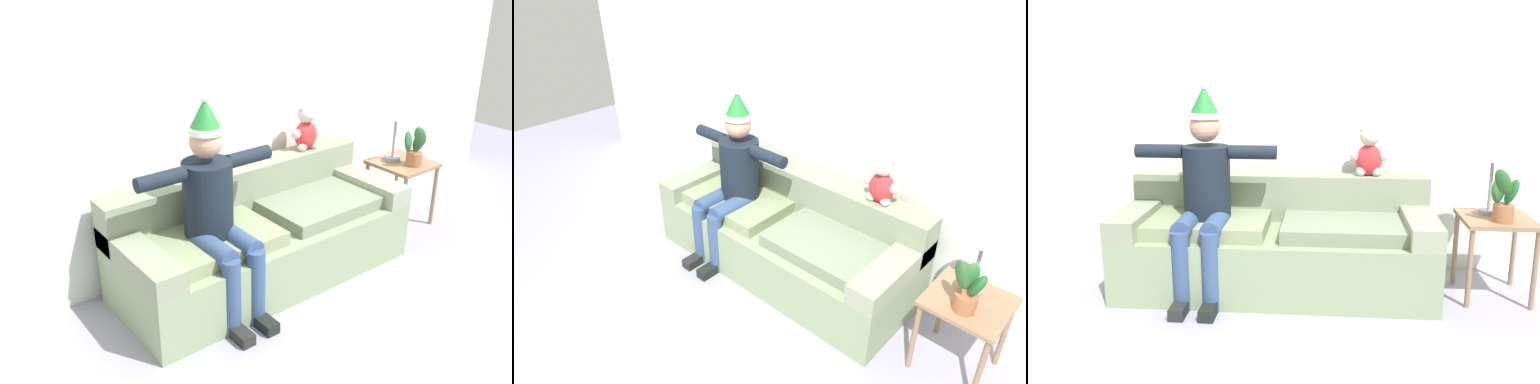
# 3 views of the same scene
# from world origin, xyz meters

# --- Properties ---
(ground_plane) EXTENTS (10.00, 10.00, 0.00)m
(ground_plane) POSITION_xyz_m (0.00, 0.00, 0.00)
(ground_plane) COLOR #9390A5
(back_wall) EXTENTS (7.00, 0.10, 2.70)m
(back_wall) POSITION_xyz_m (0.00, 1.55, 1.35)
(back_wall) COLOR silver
(back_wall) RESTS_ON ground_plane
(couch) EXTENTS (2.28, 0.89, 0.81)m
(couch) POSITION_xyz_m (0.00, 1.02, 0.33)
(couch) COLOR gray
(couch) RESTS_ON ground_plane
(person_seated) EXTENTS (1.02, 0.77, 1.53)m
(person_seated) POSITION_xyz_m (-0.50, 0.86, 0.78)
(person_seated) COLOR black
(person_seated) RESTS_ON ground_plane
(teddy_bear) EXTENTS (0.29, 0.17, 0.38)m
(teddy_bear) POSITION_xyz_m (0.68, 1.30, 0.98)
(teddy_bear) COLOR red
(teddy_bear) RESTS_ON couch
(side_table) EXTENTS (0.49, 0.49, 0.59)m
(side_table) POSITION_xyz_m (1.56, 0.97, 0.49)
(side_table) COLOR #8C6B4F
(side_table) RESTS_ON ground_plane
(table_lamp) EXTENTS (0.24, 0.24, 0.57)m
(table_lamp) POSITION_xyz_m (1.53, 1.07, 1.05)
(table_lamp) COLOR #958D9C
(table_lamp) RESTS_ON side_table
(potted_plant) EXTENTS (0.23, 0.25, 0.39)m
(potted_plant) POSITION_xyz_m (1.57, 0.86, 0.75)
(potted_plant) COLOR #A05F3D
(potted_plant) RESTS_ON side_table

